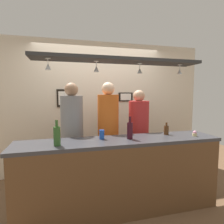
{
  "coord_description": "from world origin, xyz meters",
  "views": [
    {
      "loc": [
        -0.74,
        -2.69,
        1.59
      ],
      "look_at": [
        0.0,
        0.1,
        1.3
      ],
      "focal_mm": 30.38,
      "sensor_mm": 36.0,
      "label": 1
    }
  ],
  "objects_px": {
    "person_right_red_shirt": "(139,129)",
    "bottle_champagne_green": "(57,136)",
    "bottle_beer_brown_stubby": "(166,130)",
    "bottle_wine_dark_red": "(130,130)",
    "drink_can": "(102,134)",
    "picture_frame_lower_pair": "(126,97)",
    "person_middle_orange_shirt": "(108,125)",
    "picture_frame_caricature": "(64,98)",
    "cupcake": "(195,134)",
    "person_left_grey_shirt": "(72,128)"
  },
  "relations": [
    {
      "from": "person_right_red_shirt",
      "to": "bottle_champagne_green",
      "type": "xyz_separation_m",
      "value": [
        -1.32,
        -0.71,
        0.11
      ]
    },
    {
      "from": "bottle_beer_brown_stubby",
      "to": "bottle_wine_dark_red",
      "type": "height_order",
      "value": "bottle_wine_dark_red"
    },
    {
      "from": "bottle_beer_brown_stubby",
      "to": "drink_can",
      "type": "bearing_deg",
      "value": -178.37
    },
    {
      "from": "bottle_beer_brown_stubby",
      "to": "person_right_red_shirt",
      "type": "bearing_deg",
      "value": 113.9
    },
    {
      "from": "bottle_wine_dark_red",
      "to": "picture_frame_lower_pair",
      "type": "height_order",
      "value": "picture_frame_lower_pair"
    },
    {
      "from": "drink_can",
      "to": "picture_frame_lower_pair",
      "type": "height_order",
      "value": "picture_frame_lower_pair"
    },
    {
      "from": "drink_can",
      "to": "picture_frame_lower_pair",
      "type": "relative_size",
      "value": 0.41
    },
    {
      "from": "person_middle_orange_shirt",
      "to": "picture_frame_lower_pair",
      "type": "height_order",
      "value": "person_middle_orange_shirt"
    },
    {
      "from": "picture_frame_lower_pair",
      "to": "picture_frame_caricature",
      "type": "height_order",
      "value": "picture_frame_caricature"
    },
    {
      "from": "bottle_champagne_green",
      "to": "cupcake",
      "type": "height_order",
      "value": "bottle_champagne_green"
    },
    {
      "from": "person_left_grey_shirt",
      "to": "person_right_red_shirt",
      "type": "bearing_deg",
      "value": 0.0
    },
    {
      "from": "picture_frame_lower_pair",
      "to": "bottle_wine_dark_red",
      "type": "bearing_deg",
      "value": -106.66
    },
    {
      "from": "picture_frame_lower_pair",
      "to": "picture_frame_caricature",
      "type": "bearing_deg",
      "value": 180.0
    },
    {
      "from": "cupcake",
      "to": "picture_frame_caricature",
      "type": "distance_m",
      "value": 2.37
    },
    {
      "from": "person_right_red_shirt",
      "to": "drink_can",
      "type": "height_order",
      "value": "person_right_red_shirt"
    },
    {
      "from": "person_right_red_shirt",
      "to": "picture_frame_lower_pair",
      "type": "distance_m",
      "value": 0.95
    },
    {
      "from": "person_right_red_shirt",
      "to": "drink_can",
      "type": "xyz_separation_m",
      "value": [
        -0.75,
        -0.53,
        0.05
      ]
    },
    {
      "from": "person_left_grey_shirt",
      "to": "bottle_champagne_green",
      "type": "xyz_separation_m",
      "value": [
        -0.21,
        -0.71,
        0.04
      ]
    },
    {
      "from": "picture_frame_lower_pair",
      "to": "drink_can",
      "type": "bearing_deg",
      "value": -120.64
    },
    {
      "from": "person_left_grey_shirt",
      "to": "picture_frame_caricature",
      "type": "relative_size",
      "value": 5.13
    },
    {
      "from": "person_middle_orange_shirt",
      "to": "bottle_wine_dark_red",
      "type": "bearing_deg",
      "value": -76.72
    },
    {
      "from": "drink_can",
      "to": "picture_frame_caricature",
      "type": "relative_size",
      "value": 0.36
    },
    {
      "from": "person_left_grey_shirt",
      "to": "person_middle_orange_shirt",
      "type": "xyz_separation_m",
      "value": [
        0.57,
        0.0,
        0.01
      ]
    },
    {
      "from": "bottle_wine_dark_red",
      "to": "cupcake",
      "type": "relative_size",
      "value": 3.85
    },
    {
      "from": "bottle_beer_brown_stubby",
      "to": "cupcake",
      "type": "height_order",
      "value": "bottle_beer_brown_stubby"
    },
    {
      "from": "bottle_champagne_green",
      "to": "picture_frame_caricature",
      "type": "distance_m",
      "value": 1.56
    },
    {
      "from": "bottle_beer_brown_stubby",
      "to": "cupcake",
      "type": "relative_size",
      "value": 2.31
    },
    {
      "from": "bottle_beer_brown_stubby",
      "to": "drink_can",
      "type": "height_order",
      "value": "bottle_beer_brown_stubby"
    },
    {
      "from": "drink_can",
      "to": "cupcake",
      "type": "distance_m",
      "value": 1.32
    },
    {
      "from": "picture_frame_caricature",
      "to": "person_left_grey_shirt",
      "type": "bearing_deg",
      "value": -82.35
    },
    {
      "from": "person_right_red_shirt",
      "to": "bottle_champagne_green",
      "type": "bearing_deg",
      "value": -151.48
    },
    {
      "from": "picture_frame_caricature",
      "to": "person_middle_orange_shirt",
      "type": "bearing_deg",
      "value": -49.28
    },
    {
      "from": "person_middle_orange_shirt",
      "to": "cupcake",
      "type": "xyz_separation_m",
      "value": [
        1.09,
        -0.7,
        -0.05
      ]
    },
    {
      "from": "person_middle_orange_shirt",
      "to": "picture_frame_lower_pair",
      "type": "relative_size",
      "value": 5.87
    },
    {
      "from": "person_right_red_shirt",
      "to": "drink_can",
      "type": "distance_m",
      "value": 0.92
    },
    {
      "from": "person_left_grey_shirt",
      "to": "bottle_beer_brown_stubby",
      "type": "xyz_separation_m",
      "value": [
        1.33,
        -0.51,
        -0.0
      ]
    },
    {
      "from": "person_middle_orange_shirt",
      "to": "bottle_champagne_green",
      "type": "bearing_deg",
      "value": -137.61
    },
    {
      "from": "bottle_wine_dark_red",
      "to": "person_right_red_shirt",
      "type": "bearing_deg",
      "value": 58.04
    },
    {
      "from": "picture_frame_caricature",
      "to": "drink_can",
      "type": "bearing_deg",
      "value": -70.72
    },
    {
      "from": "person_left_grey_shirt",
      "to": "bottle_beer_brown_stubby",
      "type": "bearing_deg",
      "value": -20.85
    },
    {
      "from": "person_right_red_shirt",
      "to": "picture_frame_lower_pair",
      "type": "height_order",
      "value": "person_right_red_shirt"
    },
    {
      "from": "bottle_champagne_green",
      "to": "bottle_beer_brown_stubby",
      "type": "bearing_deg",
      "value": 7.69
    },
    {
      "from": "bottle_champagne_green",
      "to": "person_middle_orange_shirt",
      "type": "bearing_deg",
      "value": 42.39
    },
    {
      "from": "drink_can",
      "to": "picture_frame_lower_pair",
      "type": "xyz_separation_m",
      "value": [
        0.78,
        1.33,
        0.47
      ]
    },
    {
      "from": "bottle_beer_brown_stubby",
      "to": "bottle_champagne_green",
      "type": "bearing_deg",
      "value": -172.31
    },
    {
      "from": "bottle_champagne_green",
      "to": "cupcake",
      "type": "distance_m",
      "value": 1.88
    },
    {
      "from": "person_right_red_shirt",
      "to": "cupcake",
      "type": "distance_m",
      "value": 0.9
    },
    {
      "from": "bottle_wine_dark_red",
      "to": "bottle_champagne_green",
      "type": "xyz_separation_m",
      "value": [
        -0.93,
        -0.1,
        0.0
      ]
    },
    {
      "from": "bottle_champagne_green",
      "to": "cupcake",
      "type": "bearing_deg",
      "value": 0.5
    },
    {
      "from": "person_left_grey_shirt",
      "to": "cupcake",
      "type": "height_order",
      "value": "person_left_grey_shirt"
    }
  ]
}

